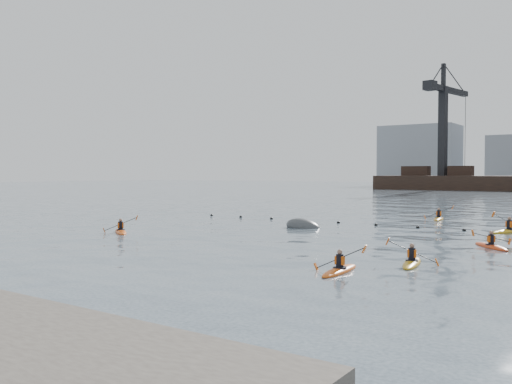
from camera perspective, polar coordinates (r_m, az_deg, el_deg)
ground at (r=18.96m, az=-8.13°, el=-9.24°), size 400.00×400.00×0.00m
float_line at (r=38.65m, az=14.65°, el=-3.49°), size 33.24×0.73×0.24m
kayaker_0 at (r=20.62m, az=8.80°, el=-8.07°), size 2.10×3.04×1.20m
kayaker_1 at (r=22.92m, az=16.08°, el=-7.10°), size 2.08×3.09×1.16m
kayaker_2 at (r=34.66m, az=-14.06°, el=-4.01°), size 2.88×2.32×1.17m
kayaker_3 at (r=37.27m, az=25.10°, el=-3.70°), size 2.27×3.45×1.38m
kayaker_4 at (r=29.32m, az=23.51°, el=-5.21°), size 2.37×2.66×1.01m
kayaker_5 at (r=45.45m, az=18.68°, el=-2.63°), size 2.28×3.37×1.29m
mooring_buoy at (r=36.75m, az=5.03°, el=-3.77°), size 2.95×2.28×1.68m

